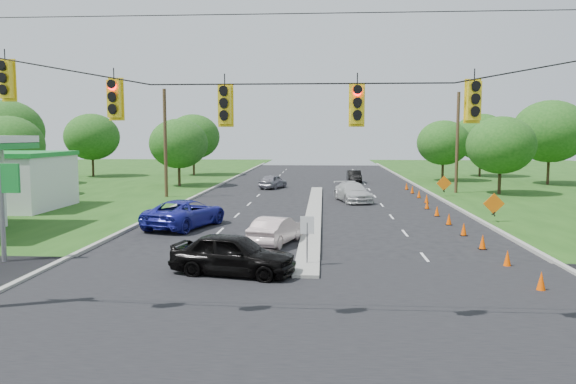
{
  "coord_description": "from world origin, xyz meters",
  "views": [
    {
      "loc": [
        0.64,
        -15.94,
        5.28
      ],
      "look_at": [
        -0.89,
        8.05,
        2.8
      ],
      "focal_mm": 35.0,
      "sensor_mm": 36.0,
      "label": 1
    }
  ],
  "objects": [
    {
      "name": "ground",
      "position": [
        0.0,
        0.0,
        0.0
      ],
      "size": [
        160.0,
        160.0,
        0.0
      ],
      "primitive_type": "plane",
      "color": "black",
      "rests_on": "ground"
    },
    {
      "name": "cross_street",
      "position": [
        0.0,
        0.0,
        0.0
      ],
      "size": [
        160.0,
        14.0,
        0.02
      ],
      "primitive_type": "cube",
      "color": "black",
      "rests_on": "ground"
    },
    {
      "name": "curb_left",
      "position": [
        -10.1,
        30.0,
        0.0
      ],
      "size": [
        0.25,
        110.0,
        0.16
      ],
      "primitive_type": "cube",
      "color": "gray",
      "rests_on": "ground"
    },
    {
      "name": "curb_right",
      "position": [
        10.1,
        30.0,
        0.0
      ],
      "size": [
        0.25,
        110.0,
        0.16
      ],
      "primitive_type": "cube",
      "color": "gray",
      "rests_on": "ground"
    },
    {
      "name": "median",
      "position": [
        0.0,
        21.0,
        0.0
      ],
      "size": [
        1.0,
        34.0,
        0.18
      ],
      "primitive_type": "cube",
      "color": "gray",
      "rests_on": "ground"
    },
    {
      "name": "median_sign",
      "position": [
        0.0,
        6.0,
        1.46
      ],
      "size": [
        0.55,
        0.06,
        2.05
      ],
      "color": "gray",
      "rests_on": "ground"
    },
    {
      "name": "signal_span",
      "position": [
        -0.05,
        -1.0,
        4.97
      ],
      "size": [
        25.6,
        0.32,
        9.0
      ],
      "color": "#422D1C",
      "rests_on": "ground"
    },
    {
      "name": "utility_pole_far_left",
      "position": [
        -12.5,
        30.0,
        4.5
      ],
      "size": [
        0.28,
        0.28,
        9.0
      ],
      "primitive_type": "cylinder",
      "color": "#422D1C",
      "rests_on": "ground"
    },
    {
      "name": "utility_pole_far_right",
      "position": [
        12.5,
        35.0,
        4.5
      ],
      "size": [
        0.28,
        0.28,
        9.0
      ],
      "primitive_type": "cylinder",
      "color": "#422D1C",
      "rests_on": "ground"
    },
    {
      "name": "cone_0",
      "position": [
        7.97,
        3.0,
        0.35
      ],
      "size": [
        0.32,
        0.32,
        0.7
      ],
      "primitive_type": "cone",
      "color": "#FF5000",
      "rests_on": "ground"
    },
    {
      "name": "cone_1",
      "position": [
        7.97,
        6.5,
        0.35
      ],
      "size": [
        0.32,
        0.32,
        0.7
      ],
      "primitive_type": "cone",
      "color": "#FF5000",
      "rests_on": "ground"
    },
    {
      "name": "cone_2",
      "position": [
        7.97,
        10.0,
        0.35
      ],
      "size": [
        0.32,
        0.32,
        0.7
      ],
      "primitive_type": "cone",
      "color": "#FF5000",
      "rests_on": "ground"
    },
    {
      "name": "cone_3",
      "position": [
        7.97,
        13.5,
        0.35
      ],
      "size": [
        0.32,
        0.32,
        0.7
      ],
      "primitive_type": "cone",
      "color": "#FF5000",
      "rests_on": "ground"
    },
    {
      "name": "cone_4",
      "position": [
        7.97,
        17.0,
        0.35
      ],
      "size": [
        0.32,
        0.32,
        0.7
      ],
      "primitive_type": "cone",
      "color": "#FF5000",
      "rests_on": "ground"
    },
    {
      "name": "cone_5",
      "position": [
        7.97,
        20.5,
        0.35
      ],
      "size": [
        0.32,
        0.32,
        0.7
      ],
      "primitive_type": "cone",
      "color": "#FF5000",
      "rests_on": "ground"
    },
    {
      "name": "cone_6",
      "position": [
        7.97,
        24.0,
        0.35
      ],
      "size": [
        0.32,
        0.32,
        0.7
      ],
      "primitive_type": "cone",
      "color": "#FF5000",
      "rests_on": "ground"
    },
    {
      "name": "cone_7",
      "position": [
        8.57,
        27.5,
        0.35
      ],
      "size": [
        0.32,
        0.32,
        0.7
      ],
      "primitive_type": "cone",
      "color": "#FF5000",
      "rests_on": "ground"
    },
    {
      "name": "cone_8",
      "position": [
        8.57,
        31.0,
        0.35
      ],
      "size": [
        0.32,
        0.32,
        0.7
      ],
      "primitive_type": "cone",
      "color": "#FF5000",
      "rests_on": "ground"
    },
    {
      "name": "cone_9",
      "position": [
        8.57,
        34.5,
        0.35
      ],
      "size": [
        0.32,
        0.32,
        0.7
      ],
      "primitive_type": "cone",
      "color": "#FF5000",
      "rests_on": "ground"
    },
    {
      "name": "cone_10",
      "position": [
        8.57,
        38.0,
        0.35
      ],
      "size": [
        0.32,
        0.32,
        0.7
      ],
      "primitive_type": "cone",
      "color": "#FF5000",
      "rests_on": "ground"
    },
    {
      "name": "work_sign_1",
      "position": [
        10.8,
        18.0,
        1.09
      ],
      "size": [
        1.27,
        0.58,
        1.37
      ],
      "color": "black",
      "rests_on": "ground"
    },
    {
      "name": "work_sign_2",
      "position": [
        10.8,
        32.0,
        1.09
      ],
      "size": [
        1.27,
        0.58,
        1.37
      ],
      "color": "black",
      "rests_on": "ground"
    },
    {
      "name": "tree_2",
      "position": [
        -26.0,
        30.0,
        4.34
      ],
      "size": [
        5.88,
        5.88,
        6.86
      ],
      "color": "black",
      "rests_on": "ground"
    },
    {
      "name": "tree_3",
      "position": [
        -32.0,
        40.0,
        5.58
      ],
      "size": [
        7.56,
        7.56,
        8.82
      ],
      "color": "black",
      "rests_on": "ground"
    },
    {
      "name": "tree_4",
      "position": [
        -28.0,
        52.0,
        4.96
      ],
      "size": [
        6.72,
        6.72,
        7.84
      ],
      "color": "black",
      "rests_on": "ground"
    },
    {
      "name": "tree_5",
      "position": [
        -14.0,
        40.0,
        4.34
      ],
      "size": [
        5.88,
        5.88,
        6.86
      ],
      "color": "black",
      "rests_on": "ground"
    },
    {
      "name": "tree_6",
      "position": [
        -16.0,
        55.0,
        4.96
      ],
      "size": [
        6.72,
        6.72,
        7.84
      ],
      "color": "black",
      "rests_on": "ground"
    },
    {
      "name": "tree_9",
      "position": [
        16.0,
        34.0,
        4.34
      ],
      "size": [
        5.88,
        5.88,
        6.86
      ],
      "color": "black",
      "rests_on": "ground"
    },
    {
      "name": "tree_10",
      "position": [
        24.0,
        44.0,
        5.58
      ],
      "size": [
        7.56,
        7.56,
        8.82
      ],
      "color": "black",
      "rests_on": "ground"
    },
    {
      "name": "tree_11",
      "position": [
        20.0,
        55.0,
        4.96
      ],
      "size": [
        6.72,
        6.72,
        7.84
      ],
      "color": "black",
      "rests_on": "ground"
    },
    {
      "name": "tree_12",
      "position": [
        14.0,
        48.0,
        4.34
      ],
      "size": [
        5.88,
        5.88,
        6.86
      ],
      "color": "black",
      "rests_on": "ground"
    },
    {
      "name": "black_sedan",
      "position": [
        -2.72,
        4.52,
        0.8
      ],
      "size": [
        5.03,
        2.9,
        1.61
      ],
      "primitive_type": "imported",
      "rotation": [
        0.0,
        0.0,
        1.35
      ],
      "color": "black",
      "rests_on": "ground"
    },
    {
      "name": "white_sedan",
      "position": [
        -1.63,
        10.68,
        0.67
      ],
      "size": [
        2.55,
        4.31,
        1.34
      ],
      "primitive_type": "imported",
      "rotation": [
        0.0,
        0.0,
        2.84
      ],
      "color": "beige",
      "rests_on": "ground"
    },
    {
      "name": "blue_pickup",
      "position": [
        -7.19,
        15.18,
        0.8
      ],
      "size": [
        4.31,
        6.32,
        1.61
      ],
      "primitive_type": "imported",
      "rotation": [
        0.0,
        0.0,
        2.83
      ],
      "color": "navy",
      "rests_on": "ground"
    },
    {
      "name": "silver_car_far",
      "position": [
        2.92,
        28.02,
        0.75
      ],
      "size": [
        3.26,
        5.54,
        1.51
      ],
      "primitive_type": "imported",
      "rotation": [
        0.0,
        0.0,
        0.23
      ],
      "color": "silver",
      "rests_on": "ground"
    },
    {
      "name": "silver_car_oncoming",
      "position": [
        -4.32,
        38.51,
        0.68
      ],
      "size": [
        2.83,
        4.32,
        1.37
      ],
      "primitive_type": "imported",
      "rotation": [
        0.0,
        0.0,
        2.81
      ],
      "color": "gray",
      "rests_on": "ground"
    },
    {
      "name": "dark_car_receding",
      "position": [
        3.94,
        45.34,
        0.68
      ],
      "size": [
        1.52,
        4.18,
        1.37
      ],
      "primitive_type": "imported",
      "rotation": [
        0.0,
        0.0,
        0.02
      ],
      "color": "black",
      "rests_on": "ground"
    }
  ]
}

